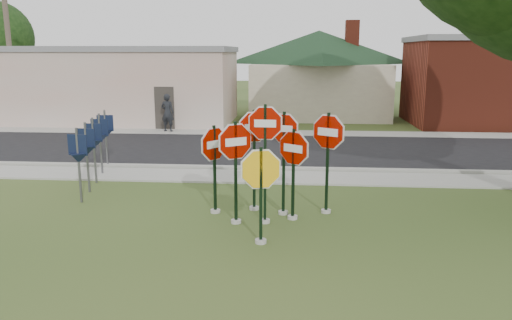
# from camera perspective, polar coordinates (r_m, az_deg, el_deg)

# --- Properties ---
(ground) EXTENTS (120.00, 120.00, 0.00)m
(ground) POSITION_cam_1_polar(r_m,az_deg,el_deg) (10.55, 0.87, -9.47)
(ground) COLOR #30491B
(ground) RESTS_ON ground
(sidewalk_near) EXTENTS (60.00, 1.60, 0.06)m
(sidewalk_near) POSITION_cam_1_polar(r_m,az_deg,el_deg) (15.78, 2.15, -1.98)
(sidewalk_near) COLOR gray
(sidewalk_near) RESTS_ON ground
(road) EXTENTS (60.00, 7.00, 0.04)m
(road) POSITION_cam_1_polar(r_m,az_deg,el_deg) (20.17, 2.69, 1.13)
(road) COLOR black
(road) RESTS_ON ground
(sidewalk_far) EXTENTS (60.00, 1.60, 0.06)m
(sidewalk_far) POSITION_cam_1_polar(r_m,az_deg,el_deg) (24.40, 3.03, 3.09)
(sidewalk_far) COLOR gray
(sidewalk_far) RESTS_ON ground
(curb) EXTENTS (60.00, 0.20, 0.14)m
(curb) POSITION_cam_1_polar(r_m,az_deg,el_deg) (16.74, 2.30, -1.00)
(curb) COLOR gray
(curb) RESTS_ON ground
(stop_sign_center) EXTENTS (1.07, 0.24, 2.87)m
(stop_sign_center) POSITION_cam_1_polar(r_m,az_deg,el_deg) (11.27, 1.06, 1.56)
(stop_sign_center) COLOR #A4A199
(stop_sign_center) RESTS_ON ground
(stop_sign_yellow) EXTENTS (1.12, 0.30, 2.16)m
(stop_sign_yellow) POSITION_cam_1_polar(r_m,az_deg,el_deg) (10.15, 0.56, -2.69)
(stop_sign_yellow) COLOR #A4A199
(stop_sign_yellow) RESTS_ON ground
(stop_sign_left) EXTENTS (0.96, 0.65, 2.50)m
(stop_sign_left) POSITION_cam_1_polar(r_m,az_deg,el_deg) (11.31, -2.36, 0.26)
(stop_sign_left) COLOR #A4A199
(stop_sign_left) RESTS_ON ground
(stop_sign_right) EXTENTS (0.93, 0.65, 2.28)m
(stop_sign_right) POSITION_cam_1_polar(r_m,az_deg,el_deg) (11.65, 4.30, -0.25)
(stop_sign_right) COLOR #A4A199
(stop_sign_right) RESTS_ON ground
(stop_sign_back_right) EXTENTS (0.92, 0.41, 2.63)m
(stop_sign_back_right) POSITION_cam_1_polar(r_m,az_deg,el_deg) (11.95, 3.21, 1.18)
(stop_sign_back_right) COLOR #A4A199
(stop_sign_back_right) RESTS_ON ground
(stop_sign_back_left) EXTENTS (0.99, 0.40, 2.64)m
(stop_sign_back_left) POSITION_cam_1_polar(r_m,az_deg,el_deg) (12.27, -0.21, 1.63)
(stop_sign_back_left) COLOR #A4A199
(stop_sign_back_left) RESTS_ON ground
(stop_sign_far_right) EXTENTS (0.99, 0.65, 2.61)m
(stop_sign_far_right) POSITION_cam_1_polar(r_m,az_deg,el_deg) (12.15, 8.21, 1.40)
(stop_sign_far_right) COLOR #A4A199
(stop_sign_far_right) RESTS_ON ground
(stop_sign_far_left) EXTENTS (0.69, 0.92, 2.30)m
(stop_sign_far_left) POSITION_cam_1_polar(r_m,az_deg,el_deg) (12.13, -4.77, 0.31)
(stop_sign_far_left) COLOR #A4A199
(stop_sign_far_left) RESTS_ON ground
(route_sign_row) EXTENTS (1.43, 4.63, 2.00)m
(route_sign_row) POSITION_cam_1_polar(r_m,az_deg,el_deg) (15.73, -18.04, 1.83)
(route_sign_row) COLOR #59595E
(route_sign_row) RESTS_ON ground
(building_stucco) EXTENTS (12.20, 6.20, 4.20)m
(building_stucco) POSITION_cam_1_polar(r_m,az_deg,el_deg) (29.45, -14.70, 8.43)
(building_stucco) COLOR beige
(building_stucco) RESTS_ON ground
(building_house) EXTENTS (11.60, 11.60, 6.20)m
(building_house) POSITION_cam_1_polar(r_m,az_deg,el_deg) (31.82, 7.18, 11.69)
(building_house) COLOR beige
(building_house) RESTS_ON ground
(building_brick) EXTENTS (10.20, 6.20, 4.75)m
(building_brick) POSITION_cam_1_polar(r_m,az_deg,el_deg) (30.53, 26.71, 8.14)
(building_brick) COLOR maroon
(building_brick) RESTS_ON ground
(utility_pole_near) EXTENTS (2.20, 0.26, 9.50)m
(utility_pole_near) POSITION_cam_1_polar(r_m,az_deg,el_deg) (28.97, -26.52, 13.10)
(utility_pole_near) COLOR #4D3F33
(utility_pole_near) RESTS_ON ground
(pedestrian) EXTENTS (0.76, 0.58, 1.86)m
(pedestrian) POSITION_cam_1_polar(r_m,az_deg,el_deg) (25.00, -10.07, 5.36)
(pedestrian) COLOR black
(pedestrian) RESTS_ON sidewalk_far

